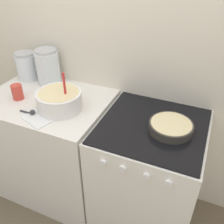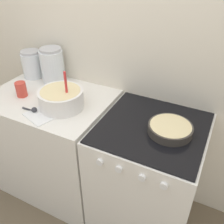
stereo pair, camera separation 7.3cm
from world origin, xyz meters
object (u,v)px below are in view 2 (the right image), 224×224
Objects in this scene: baking_pan at (170,129)px; storage_jar_left at (32,66)px; mixing_bowl at (61,98)px; stove at (147,177)px; tin_can at (21,89)px; storage_jar_middle at (53,68)px.

storage_jar_left reaches higher than baking_pan.
baking_pan is at bearing 4.14° from mixing_bowl.
stove is 0.81m from mixing_bowl.
storage_jar_left is at bearing 116.22° from tin_can.
mixing_bowl is at bearing -175.86° from baking_pan.
mixing_bowl is (-0.61, -0.06, 0.52)m from stove.
baking_pan reaches higher than stove.
mixing_bowl is at bearing -45.22° from storage_jar_middle.
tin_can is (-0.07, -0.29, -0.06)m from storage_jar_middle.
storage_jar_middle is at bearing 166.41° from stove.
tin_can is at bearing -175.66° from stove.
tin_can is (0.14, -0.29, -0.04)m from storage_jar_left.
storage_jar_left is 0.32m from tin_can.
storage_jar_middle is at bearing 167.22° from baking_pan.
baking_pan is 1.23m from storage_jar_left.
tin_can reaches higher than stove.
mixing_bowl is 0.56m from storage_jar_left.
mixing_bowl is 1.35× the size of storage_jar_left.
storage_jar_middle reaches higher than baking_pan.
storage_jar_left is 0.21m from storage_jar_middle.
stove is at bearing 5.87° from mixing_bowl.
storage_jar_left is at bearing 150.10° from mixing_bowl.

